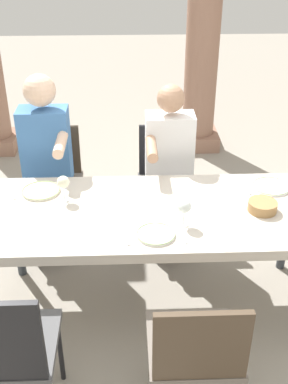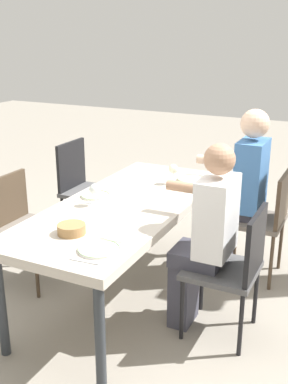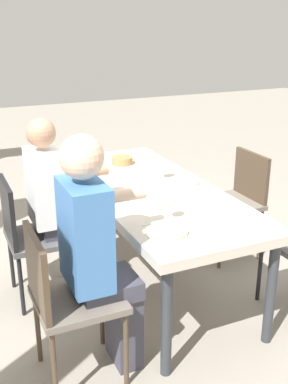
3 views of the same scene
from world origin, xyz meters
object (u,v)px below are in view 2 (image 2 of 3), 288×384
(chair_mid_north, at_px, (234,264))
(plate_2, at_px, (99,249))
(diner_woman_green, at_px, (242,188))
(plate_0, at_px, (192,179))
(dining_table, at_px, (125,211))
(bread_basket, at_px, (71,229))
(wine_glass_0, at_px, (173,169))
(wine_glass_1, at_px, (95,190))
(chair_mid_south, at_px, (22,221))
(plate_1, at_px, (95,195))
(chair_west_north, at_px, (265,216))
(chair_west_south, at_px, (83,184))
(diner_man_white, at_px, (205,234))

(chair_mid_north, bearing_deg, plate_2, -44.84)
(diner_woman_green, distance_m, plate_0, 0.42)
(dining_table, distance_m, bread_basket, 0.63)
(wine_glass_0, distance_m, wine_glass_1, 0.75)
(chair_mid_south, xyz_separation_m, wine_glass_1, (0.01, 0.68, 0.35))
(plate_0, relative_size, plate_1, 1.12)
(chair_mid_south, relative_size, wine_glass_0, 5.25)
(plate_2, distance_m, bread_basket, 0.30)
(chair_west_north, relative_size, diner_woman_green, 0.65)
(diner_woman_green, bearing_deg, dining_table, -41.45)
(dining_table, distance_m, plate_1, 0.27)
(plate_0, height_order, plate_2, same)
(chair_mid_north, bearing_deg, wine_glass_1, -89.55)
(chair_mid_north, relative_size, bread_basket, 5.14)
(plate_1, xyz_separation_m, bread_basket, (0.64, 0.23, 0.02))
(chair_mid_south, relative_size, diner_woman_green, 0.63)
(plate_2, bearing_deg, chair_west_south, -143.93)
(diner_man_white, xyz_separation_m, plate_1, (-0.15, -0.90, 0.07))
(wine_glass_0, distance_m, plate_1, 0.67)
(chair_mid_north, relative_size, chair_mid_south, 1.03)
(chair_mid_north, bearing_deg, plate_0, -144.28)
(chair_west_north, bearing_deg, plate_2, -22.19)
(plate_2, bearing_deg, chair_mid_north, 135.16)
(chair_west_south, relative_size, plate_2, 3.95)
(chair_west_north, height_order, plate_2, chair_west_north)
(dining_table, relative_size, wine_glass_1, 12.77)
(bread_basket, bearing_deg, chair_mid_north, 118.97)
(plate_1, bearing_deg, dining_table, 85.52)
(diner_woman_green, relative_size, wine_glass_1, 8.45)
(diner_man_white, bearing_deg, chair_west_south, -120.24)
(chair_mid_north, relative_size, plate_0, 3.66)
(plate_0, distance_m, plate_1, 0.85)
(chair_mid_north, height_order, wine_glass_1, wine_glass_1)
(wine_glass_0, xyz_separation_m, plate_1, (0.53, -0.39, -0.11))
(diner_man_white, bearing_deg, bread_basket, -54.26)
(bread_basket, bearing_deg, plate_0, 168.62)
(diner_woman_green, height_order, plate_0, diner_woman_green)
(chair_mid_north, relative_size, wine_glass_0, 5.39)
(chair_mid_south, relative_size, plate_0, 3.56)
(chair_mid_south, xyz_separation_m, diner_woman_green, (-0.87, 1.49, 0.23))
(plate_1, relative_size, wine_glass_1, 1.33)
(chair_west_south, xyz_separation_m, plate_0, (0.03, 1.08, 0.20))
(plate_2, bearing_deg, plate_0, -180.00)
(diner_woman_green, relative_size, bread_basket, 7.92)
(diner_woman_green, distance_m, diner_man_white, 0.87)
(plate_0, xyz_separation_m, plate_1, (0.69, -0.49, 0.00))
(chair_west_north, bearing_deg, diner_man_white, -12.64)
(chair_west_south, height_order, plate_2, chair_west_south)
(diner_man_white, relative_size, wine_glass_0, 7.81)
(wine_glass_0, distance_m, plate_2, 1.30)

